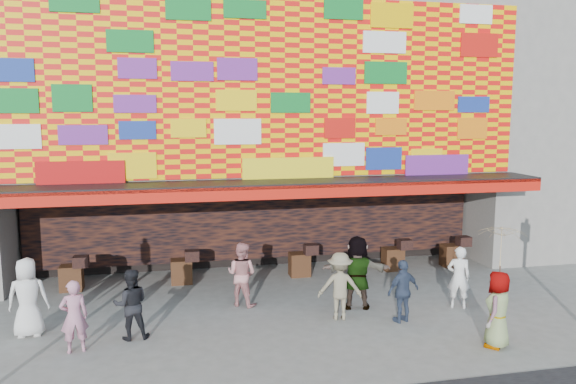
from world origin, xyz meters
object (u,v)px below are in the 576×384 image
(ped_e, at_px, (403,291))
(ped_i, at_px, (242,274))
(ped_c, at_px, (131,304))
(ped_a, at_px, (28,297))
(ped_d, at_px, (340,286))
(ped_f, at_px, (357,272))
(ped_h, at_px, (459,277))
(parasol, at_px, (501,247))
(ped_g, at_px, (498,309))
(ped_b, at_px, (74,316))

(ped_e, bearing_deg, ped_i, -44.67)
(ped_c, bearing_deg, ped_a, -19.50)
(ped_d, xyz_separation_m, ped_e, (1.39, -0.50, -0.06))
(ped_f, bearing_deg, ped_h, -179.18)
(parasol, bearing_deg, ped_g, -90.00)
(parasol, bearing_deg, ped_e, 127.85)
(ped_d, bearing_deg, ped_c, 14.92)
(ped_b, bearing_deg, ped_f, 177.89)
(ped_e, height_order, parasol, parasol)
(ped_a, relative_size, ped_h, 1.11)
(ped_a, bearing_deg, parasol, 163.12)
(ped_d, relative_size, ped_g, 0.99)
(ped_h, relative_size, parasol, 0.86)
(ped_b, xyz_separation_m, ped_c, (1.10, 0.47, 0.01))
(ped_c, height_order, ped_g, ped_g)
(ped_e, bearing_deg, ped_f, -71.91)
(ped_b, xyz_separation_m, parasol, (8.63, -1.60, 1.38))
(ped_h, height_order, parasol, parasol)
(ped_a, height_order, ped_i, ped_a)
(ped_b, bearing_deg, ped_a, -57.63)
(ped_d, distance_m, ped_i, 2.60)
(ped_c, distance_m, ped_e, 6.19)
(ped_g, xyz_separation_m, ped_h, (0.41, 2.35, -0.03))
(ped_c, relative_size, ped_i, 0.95)
(ped_f, relative_size, ped_h, 1.18)
(ped_c, height_order, ped_h, ped_h)
(ped_b, xyz_separation_m, ped_g, (8.63, -1.60, 0.05))
(ped_d, relative_size, ped_i, 0.99)
(ped_b, relative_size, ped_d, 0.94)
(ped_e, height_order, ped_g, ped_g)
(ped_f, bearing_deg, ped_a, 13.24)
(ped_f, bearing_deg, ped_d, 55.74)
(ped_f, height_order, parasol, parasol)
(ped_a, height_order, ped_e, ped_a)
(ped_d, bearing_deg, ped_h, -165.23)
(ped_e, distance_m, ped_g, 2.21)
(ped_a, height_order, ped_c, ped_a)
(ped_g, bearing_deg, ped_b, -55.17)
(ped_b, relative_size, ped_g, 0.94)
(ped_d, bearing_deg, parasol, 153.59)
(ped_e, distance_m, ped_h, 1.86)
(ped_c, bearing_deg, ped_b, 19.65)
(ped_f, bearing_deg, ped_e, 136.21)
(ped_e, xyz_separation_m, parasol, (1.36, -1.74, 1.40))
(ped_b, height_order, ped_h, ped_h)
(ped_b, xyz_separation_m, ped_h, (9.04, 0.75, 0.03))
(ped_i, bearing_deg, ped_f, -162.11)
(ped_d, distance_m, ped_f, 0.89)
(ped_b, relative_size, ped_h, 0.97)
(ped_g, distance_m, parasol, 1.33)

